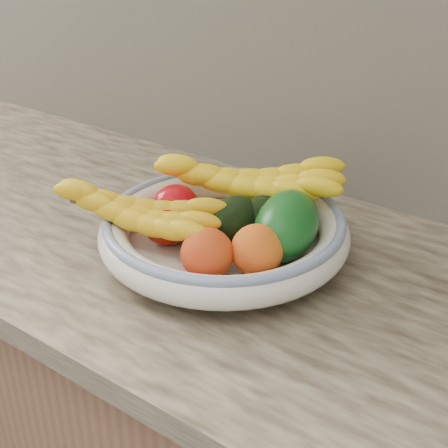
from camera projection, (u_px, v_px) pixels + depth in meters
kitchen_counter at (232, 443)px, 1.22m from camera, size 2.44×0.66×1.40m
fruit_bowl at (224, 230)px, 0.97m from camera, size 0.39×0.39×0.08m
clementine_back_left at (246, 200)px, 1.05m from camera, size 0.06×0.06×0.05m
clementine_back_right at (273, 204)px, 1.04m from camera, size 0.05×0.05×0.04m
clementine_back_mid at (252, 209)px, 1.03m from camera, size 0.07×0.07×0.05m
clementine_extra at (247, 211)px, 1.02m from camera, size 0.05×0.05×0.05m
tomato_left at (176, 206)px, 1.02m from camera, size 0.10×0.10×0.07m
tomato_near_left at (167, 222)px, 0.97m from camera, size 0.09×0.09×0.07m
avocado_center at (233, 221)px, 0.96m from camera, size 0.08×0.11×0.08m
avocado_right at (262, 216)px, 0.98m from camera, size 0.09×0.11×0.06m
green_mango at (287, 225)px, 0.93m from camera, size 0.15×0.17×0.13m
peach_front at (207, 254)px, 0.87m from camera, size 0.08×0.08×0.08m
peach_right at (257, 250)px, 0.88m from camera, size 0.08×0.08×0.08m
banana_bunch_back at (247, 186)px, 1.02m from camera, size 0.35×0.25×0.09m
banana_bunch_front at (137, 217)px, 0.94m from camera, size 0.30×0.20×0.08m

